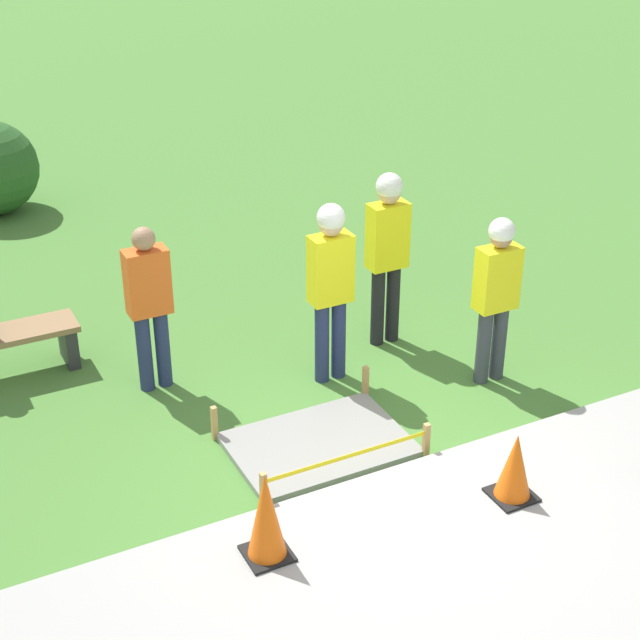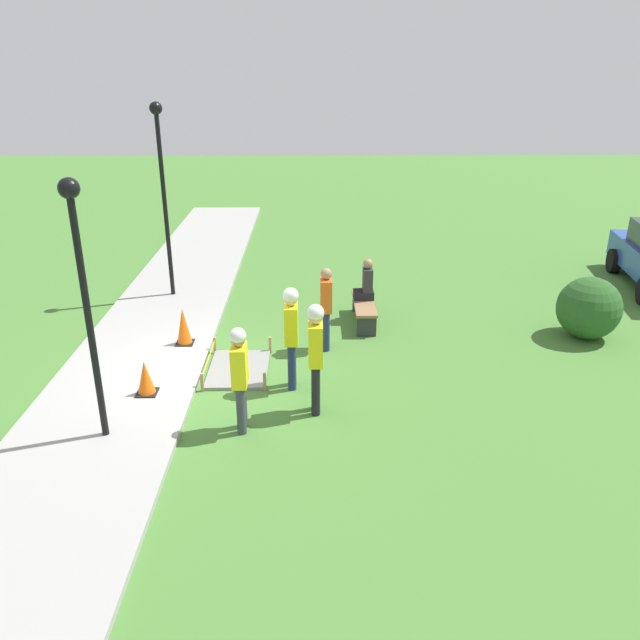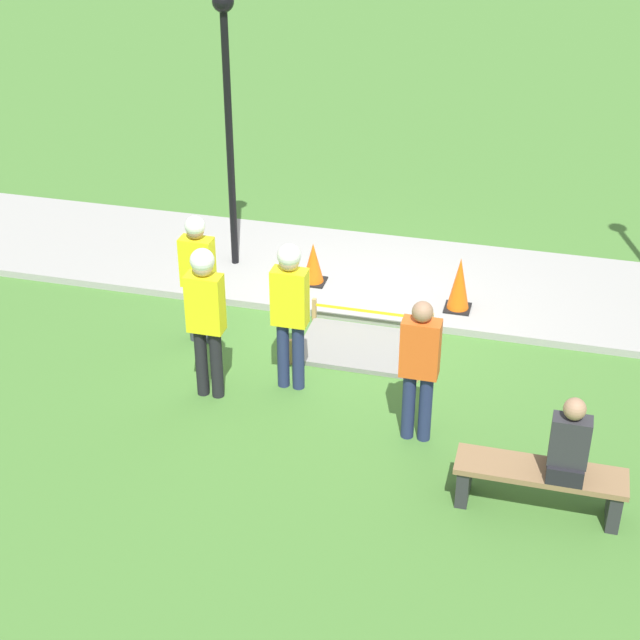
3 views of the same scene
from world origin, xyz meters
The scene contains 9 objects.
ground_plane centered at (0.00, 0.00, 0.00)m, with size 60.00×60.00×0.00m, color #477A33.
sidewalk centered at (0.00, -1.28, 0.05)m, with size 28.00×2.55×0.10m.
wet_concrete_patch centered at (-0.23, 0.64, 0.04)m, with size 1.57×1.12×0.33m.
traffic_cone_near_patch centered at (-1.24, -0.52, 0.46)m, with size 0.34×0.34×0.73m.
traffic_cone_far_patch centered at (0.78, -0.77, 0.39)m, with size 0.34×0.34×0.59m.
worker_supervisor centered at (1.25, 2.05, 1.11)m, with size 0.40×0.27×1.85m.
worker_assistant centered at (1.77, 0.93, 1.00)m, with size 0.40×0.24×1.69m.
worker_trainee centered at (0.40, 1.65, 1.09)m, with size 0.40×0.26×1.82m.
bystander_in_orange_shirt centered at (-1.17, 2.27, 0.93)m, with size 0.40×0.22×1.66m.
Camera 1 is at (-3.40, -5.65, 5.02)m, focal length 55.00 mm.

